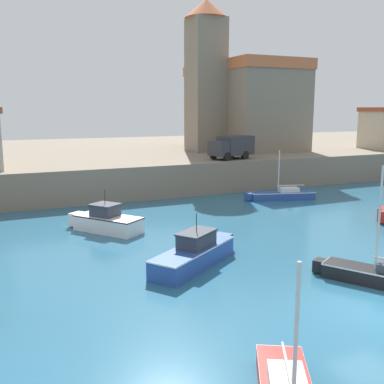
{
  "coord_description": "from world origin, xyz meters",
  "views": [
    {
      "loc": [
        -12.78,
        -11.67,
        7.58
      ],
      "look_at": [
        -0.36,
        15.98,
        2.0
      ],
      "focal_mm": 42.0,
      "sensor_mm": 36.0,
      "label": 1
    }
  ],
  "objects_px": {
    "motorboat_blue_5": "(195,253)",
    "truck_on_quay": "(232,146)",
    "sailboat_blue_6": "(282,195)",
    "sailboat_black_7": "(382,276)",
    "motorboat_white_1": "(106,221)",
    "church": "(238,101)"
  },
  "relations": [
    {
      "from": "motorboat_blue_5",
      "to": "sailboat_black_7",
      "type": "distance_m",
      "value": 8.55
    },
    {
      "from": "truck_on_quay",
      "to": "sailboat_blue_6",
      "type": "bearing_deg",
      "value": -78.86
    },
    {
      "from": "motorboat_blue_5",
      "to": "sailboat_blue_6",
      "type": "xyz_separation_m",
      "value": [
        13.63,
        11.97,
        -0.22
      ]
    },
    {
      "from": "sailboat_blue_6",
      "to": "church",
      "type": "height_order",
      "value": "church"
    },
    {
      "from": "sailboat_black_7",
      "to": "truck_on_quay",
      "type": "relative_size",
      "value": 1.15
    },
    {
      "from": "sailboat_blue_6",
      "to": "church",
      "type": "distance_m",
      "value": 19.82
    },
    {
      "from": "church",
      "to": "motorboat_white_1",
      "type": "bearing_deg",
      "value": -135.6
    },
    {
      "from": "church",
      "to": "truck_on_quay",
      "type": "height_order",
      "value": "church"
    },
    {
      "from": "sailboat_blue_6",
      "to": "truck_on_quay",
      "type": "height_order",
      "value": "truck_on_quay"
    },
    {
      "from": "motorboat_white_1",
      "to": "church",
      "type": "xyz_separation_m",
      "value": [
        21.56,
        21.12,
        7.89
      ]
    },
    {
      "from": "church",
      "to": "truck_on_quay",
      "type": "relative_size",
      "value": 3.53
    },
    {
      "from": "sailboat_blue_6",
      "to": "truck_on_quay",
      "type": "xyz_separation_m",
      "value": [
        -1.3,
        6.6,
        3.68
      ]
    },
    {
      "from": "sailboat_black_7",
      "to": "motorboat_blue_5",
      "type": "bearing_deg",
      "value": 137.98
    },
    {
      "from": "motorboat_blue_5",
      "to": "truck_on_quay",
      "type": "bearing_deg",
      "value": 56.43
    },
    {
      "from": "sailboat_black_7",
      "to": "church",
      "type": "distance_m",
      "value": 38.05
    },
    {
      "from": "sailboat_blue_6",
      "to": "sailboat_black_7",
      "type": "height_order",
      "value": "sailboat_black_7"
    },
    {
      "from": "motorboat_white_1",
      "to": "motorboat_blue_5",
      "type": "relative_size",
      "value": 0.84
    },
    {
      "from": "sailboat_black_7",
      "to": "truck_on_quay",
      "type": "height_order",
      "value": "sailboat_black_7"
    },
    {
      "from": "motorboat_blue_5",
      "to": "sailboat_black_7",
      "type": "xyz_separation_m",
      "value": [
        6.35,
        -5.72,
        -0.2
      ]
    },
    {
      "from": "motorboat_white_1",
      "to": "motorboat_blue_5",
      "type": "xyz_separation_m",
      "value": [
        2.52,
        -8.1,
        -0.02
      ]
    },
    {
      "from": "motorboat_blue_5",
      "to": "church",
      "type": "xyz_separation_m",
      "value": [
        19.05,
        29.22,
        7.91
      ]
    },
    {
      "from": "sailboat_black_7",
      "to": "sailboat_blue_6",
      "type": "bearing_deg",
      "value": 67.65
    }
  ]
}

